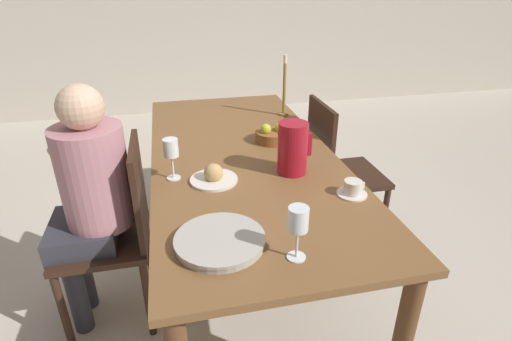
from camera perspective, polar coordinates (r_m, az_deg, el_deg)
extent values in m
plane|color=beige|center=(2.42, -1.62, -14.50)|extent=(20.00, 20.00, 0.00)
cube|color=beige|center=(5.04, -9.64, 22.84)|extent=(10.00, 0.06, 2.60)
cube|color=brown|center=(2.01, -1.89, 2.06)|extent=(0.90, 2.00, 0.03)
cylinder|color=brown|center=(3.00, -12.57, 1.85)|extent=(0.07, 0.07, 0.74)
cylinder|color=brown|center=(3.08, 1.94, 3.21)|extent=(0.07, 0.07, 0.74)
cylinder|color=#331E14|center=(2.09, -25.80, -17.79)|extent=(0.04, 0.04, 0.44)
cylinder|color=#331E14|center=(2.37, -24.14, -11.65)|extent=(0.04, 0.04, 0.44)
cylinder|color=#331E14|center=(2.02, -15.16, -17.31)|extent=(0.04, 0.04, 0.44)
cylinder|color=#331E14|center=(2.31, -15.02, -11.03)|extent=(0.04, 0.04, 0.44)
cube|color=#331E14|center=(2.05, -21.07, -9.32)|extent=(0.42, 0.42, 0.03)
cube|color=#331E14|center=(1.90, -16.38, -2.81)|extent=(0.03, 0.39, 0.46)
cylinder|color=#331E14|center=(2.89, 14.26, -2.77)|extent=(0.04, 0.04, 0.44)
cylinder|color=#331E14|center=(2.61, 17.76, -6.59)|extent=(0.04, 0.04, 0.44)
cylinder|color=#331E14|center=(2.75, 7.32, -3.66)|extent=(0.04, 0.04, 0.44)
cylinder|color=#331E14|center=(2.46, 10.19, -7.85)|extent=(0.04, 0.04, 0.44)
cube|color=#331E14|center=(2.56, 12.89, -0.66)|extent=(0.42, 0.42, 0.03)
cube|color=#331E14|center=(2.38, 9.16, 4.10)|extent=(0.03, 0.39, 0.46)
cylinder|color=#33333D|center=(2.15, -24.27, -15.48)|extent=(0.09, 0.09, 0.47)
cylinder|color=#33333D|center=(2.27, -23.61, -12.83)|extent=(0.09, 0.09, 0.47)
cube|color=#33333D|center=(2.03, -23.28, -8.00)|extent=(0.30, 0.34, 0.11)
cylinder|color=#B77A84|center=(1.88, -22.09, -0.85)|extent=(0.30, 0.30, 0.46)
sphere|color=#D6AD8E|center=(1.77, -23.81, 8.26)|extent=(0.19, 0.19, 0.19)
cylinder|color=#D6AD8E|center=(2.05, -24.64, 4.38)|extent=(0.25, 0.06, 0.20)
cylinder|color=#A31423|center=(1.77, 5.24, 3.19)|extent=(0.13, 0.13, 0.24)
cube|color=#A31423|center=(1.79, 7.59, 3.74)|extent=(0.02, 0.02, 0.11)
cone|color=#A31423|center=(1.72, 3.68, 5.92)|extent=(0.04, 0.04, 0.04)
cylinder|color=white|center=(1.80, -11.66, -1.03)|extent=(0.06, 0.06, 0.00)
cylinder|color=white|center=(1.77, -11.82, 0.51)|extent=(0.01, 0.01, 0.10)
cylinder|color=white|center=(1.73, -12.09, 3.20)|extent=(0.06, 0.06, 0.08)
cylinder|color=white|center=(1.30, 5.76, -12.19)|extent=(0.06, 0.06, 0.00)
cylinder|color=white|center=(1.27, 5.87, -10.29)|extent=(0.01, 0.01, 0.10)
cylinder|color=white|center=(1.22, 6.06, -6.89)|extent=(0.06, 0.06, 0.08)
cylinder|color=red|center=(1.23, 6.02, -7.57)|extent=(0.05, 0.05, 0.04)
cylinder|color=silver|center=(1.68, 13.53, -3.27)|extent=(0.12, 0.12, 0.01)
cylinder|color=silver|center=(1.66, 13.64, -2.32)|extent=(0.07, 0.07, 0.06)
cube|color=silver|center=(1.68, 14.99, -2.07)|extent=(0.01, 0.01, 0.03)
cylinder|color=#B7B2A8|center=(1.35, -5.17, -10.18)|extent=(0.30, 0.30, 0.02)
cylinder|color=#B7B2A8|center=(1.34, -5.20, -9.67)|extent=(0.31, 0.31, 0.01)
cylinder|color=silver|center=(1.74, -6.04, -1.33)|extent=(0.21, 0.21, 0.01)
sphere|color=tan|center=(1.73, -6.09, -0.35)|extent=(0.08, 0.08, 0.08)
cylinder|color=brown|center=(2.14, 2.36, 4.92)|extent=(0.18, 0.18, 0.06)
sphere|color=gold|center=(2.13, 3.49, 6.12)|extent=(0.06, 0.06, 0.06)
sphere|color=gold|center=(2.11, 1.40, 5.91)|extent=(0.06, 0.06, 0.06)
cylinder|color=olive|center=(2.57, 3.95, 8.06)|extent=(0.06, 0.06, 0.01)
cylinder|color=olive|center=(2.52, 4.07, 11.57)|extent=(0.02, 0.02, 0.31)
cylinder|color=beige|center=(2.48, 4.20, 15.60)|extent=(0.02, 0.02, 0.05)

